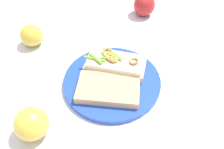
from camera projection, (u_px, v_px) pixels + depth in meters
ground_plane at (112, 83)px, 0.65m from camera, size 2.00×2.00×0.00m
plate at (112, 81)px, 0.65m from camera, size 0.26×0.26×0.02m
sandwich at (115, 64)px, 0.66m from camera, size 0.14×0.18×0.05m
bread_slice_side at (108, 89)px, 0.61m from camera, size 0.14×0.18×0.02m
apple_0 at (32, 124)px, 0.52m from camera, size 0.11×0.11×0.08m
apple_1 at (144, 5)px, 0.85m from camera, size 0.11×0.11×0.08m
apple_2 at (32, 35)px, 0.74m from camera, size 0.07×0.07×0.07m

